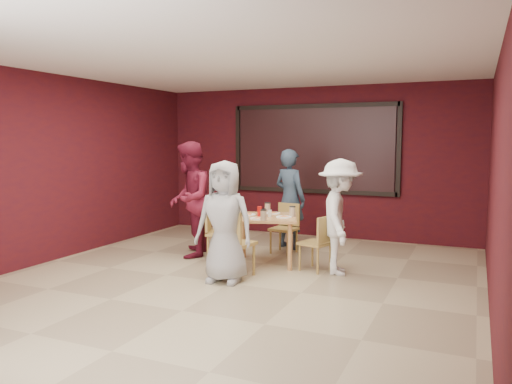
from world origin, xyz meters
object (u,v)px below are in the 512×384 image
at_px(dining_table, 266,222).
at_px(chair_right, 319,240).
at_px(chair_back, 286,225).
at_px(diner_right, 340,217).
at_px(diner_front, 224,222).
at_px(diner_back, 290,199).
at_px(chair_left, 216,229).
at_px(diner_left, 189,199).
at_px(chair_front, 232,240).

xyz_separation_m(dining_table, chair_right, (0.85, -0.09, -0.19)).
distance_m(chair_back, diner_right, 1.49).
bearing_deg(diner_front, diner_back, 82.89).
xyz_separation_m(chair_left, diner_back, (0.72, 1.28, 0.36)).
xyz_separation_m(chair_left, diner_left, (-0.50, 0.08, 0.42)).
relative_size(chair_back, diner_right, 0.51).
height_order(chair_back, diner_left, diner_left).
bearing_deg(diner_left, chair_back, 101.87).
xyz_separation_m(chair_right, diner_back, (-0.90, 1.27, 0.39)).
relative_size(dining_table, diner_front, 0.74).
bearing_deg(diner_back, chair_front, 109.75).
distance_m(chair_front, chair_back, 1.71).
bearing_deg(chair_right, diner_left, 178.28).
xyz_separation_m(diner_front, diner_left, (-1.16, 1.04, 0.12)).
bearing_deg(chair_left, chair_back, 50.24).
relative_size(chair_left, diner_back, 0.51).
relative_size(dining_table, chair_right, 1.47).
bearing_deg(chair_left, diner_back, 60.72).
xyz_separation_m(chair_right, diner_front, (-0.96, -0.98, 0.34)).
relative_size(chair_right, diner_right, 0.50).
relative_size(chair_left, diner_left, 0.47).
distance_m(dining_table, chair_left, 0.79).
bearing_deg(chair_back, chair_front, -93.76).
relative_size(chair_front, chair_left, 1.06).
bearing_deg(chair_right, chair_front, -140.60).
bearing_deg(chair_left, diner_right, 0.43).
xyz_separation_m(chair_front, diner_right, (1.23, 0.78, 0.28)).
height_order(dining_table, chair_front, chair_front).
xyz_separation_m(dining_table, chair_back, (0.01, 0.83, -0.18)).
bearing_deg(diner_front, chair_left, 118.66).
xyz_separation_m(dining_table, chair_front, (-0.10, -0.87, -0.12)).
bearing_deg(diner_right, diner_left, 73.36).
distance_m(chair_front, diner_front, 0.34).
relative_size(dining_table, chair_back, 1.45).
xyz_separation_m(chair_back, diner_back, (-0.06, 0.35, 0.39)).
bearing_deg(dining_table, chair_front, -96.77).
bearing_deg(chair_left, diner_front, -55.91).
bearing_deg(dining_table, diner_left, -178.62).
bearing_deg(chair_front, diner_back, 88.51).
xyz_separation_m(chair_front, diner_left, (-1.17, 0.84, 0.39)).
relative_size(chair_left, diner_right, 0.54).
relative_size(chair_front, diner_front, 0.58).
height_order(chair_right, diner_right, diner_right).
relative_size(chair_right, diner_left, 0.43).
xyz_separation_m(chair_back, diner_left, (-1.28, -0.86, 0.45)).
bearing_deg(diner_front, chair_back, 80.82).
distance_m(diner_front, diner_back, 2.25).
distance_m(chair_left, diner_left, 0.66).
height_order(chair_back, diner_back, diner_back).
distance_m(chair_back, chair_left, 1.22).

